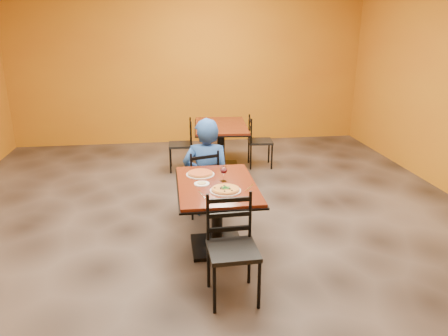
{
  "coord_description": "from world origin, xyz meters",
  "views": [
    {
      "loc": [
        -0.48,
        -4.53,
        2.31
      ],
      "look_at": [
        0.1,
        -0.3,
        0.85
      ],
      "focal_mm": 33.54,
      "sensor_mm": 36.0,
      "label": 1
    }
  ],
  "objects": [
    {
      "name": "chair_main_near",
      "position": [
        0.03,
        -1.39,
        0.47
      ],
      "size": [
        0.43,
        0.43,
        0.93
      ],
      "primitive_type": null,
      "rotation": [
        0.0,
        0.0,
        0.03
      ],
      "color": "black",
      "rests_on": "floor"
    },
    {
      "name": "wine_glass",
      "position": [
        0.08,
        -0.43,
        0.84
      ],
      "size": [
        0.08,
        0.08,
        0.18
      ],
      "primitive_type": null,
      "color": "white",
      "rests_on": "table_main"
    },
    {
      "name": "knife",
      "position": [
        0.32,
        -0.66,
        0.75
      ],
      "size": [
        0.12,
        0.19,
        0.0
      ],
      "primitive_type": "cube",
      "rotation": [
        0.0,
        0.0,
        -0.55
      ],
      "color": "silver",
      "rests_on": "table_main"
    },
    {
      "name": "pizza_main",
      "position": [
        0.06,
        -0.71,
        0.77
      ],
      "size": [
        0.28,
        0.28,
        0.02
      ],
      "primitive_type": "cylinder",
      "color": "maroon",
      "rests_on": "plate_main"
    },
    {
      "name": "chair_main_far",
      "position": [
        -0.1,
        0.45,
        0.43
      ],
      "size": [
        0.48,
        0.48,
        0.86
      ],
      "primitive_type": null,
      "rotation": [
        0.0,
        0.0,
        3.42
      ],
      "color": "black",
      "rests_on": "floor"
    },
    {
      "name": "plate_far",
      "position": [
        -0.15,
        -0.2,
        0.76
      ],
      "size": [
        0.31,
        0.31,
        0.01
      ],
      "primitive_type": "cylinder",
      "color": "white",
      "rests_on": "table_main"
    },
    {
      "name": "pizza_far",
      "position": [
        -0.15,
        -0.2,
        0.77
      ],
      "size": [
        0.28,
        0.28,
        0.02
      ],
      "primitive_type": "cylinder",
      "color": "#B96623",
      "rests_on": "plate_far"
    },
    {
      "name": "fork",
      "position": [
        -0.18,
        -0.79,
        0.75
      ],
      "size": [
        0.06,
        0.19,
        0.0
      ],
      "primitive_type": "cube",
      "rotation": [
        0.0,
        0.0,
        0.23
      ],
      "color": "silver",
      "rests_on": "table_main"
    },
    {
      "name": "table_second",
      "position": [
        0.39,
        2.2,
        0.56
      ],
      "size": [
        0.96,
        1.34,
        0.75
      ],
      "rotation": [
        0.0,
        0.0,
        -0.07
      ],
      "color": "#581C0D",
      "rests_on": "floor"
    },
    {
      "name": "plate_main",
      "position": [
        0.06,
        -0.71,
        0.76
      ],
      "size": [
        0.31,
        0.31,
        0.01
      ],
      "primitive_type": "cylinder",
      "color": "white",
      "rests_on": "table_main"
    },
    {
      "name": "diner",
      "position": [
        -0.01,
        0.51,
        0.62
      ],
      "size": [
        0.67,
        0.5,
        1.23
      ],
      "primitive_type": "imported",
      "rotation": [
        0.0,
        0.0,
        2.98
      ],
      "color": "navy",
      "rests_on": "floor"
    },
    {
      "name": "chair_second_left",
      "position": [
        -0.28,
        2.2,
        0.43
      ],
      "size": [
        0.4,
        0.4,
        0.85
      ],
      "primitive_type": null,
      "rotation": [
        0.0,
        0.0,
        -1.6
      ],
      "color": "black",
      "rests_on": "floor"
    },
    {
      "name": "chair_second_right",
      "position": [
        1.07,
        2.2,
        0.44
      ],
      "size": [
        0.43,
        0.43,
        0.87
      ],
      "primitive_type": null,
      "rotation": [
        0.0,
        0.0,
        1.47
      ],
      "color": "black",
      "rests_on": "floor"
    },
    {
      "name": "dip",
      "position": [
        -0.16,
        -0.49,
        0.76
      ],
      "size": [
        0.09,
        0.09,
        0.01
      ],
      "primitive_type": "cylinder",
      "color": "tan",
      "rests_on": "side_plate"
    },
    {
      "name": "table_main",
      "position": [
        0.0,
        -0.5,
        0.56
      ],
      "size": [
        0.83,
        1.23,
        0.75
      ],
      "color": "#581C0D",
      "rests_on": "floor"
    },
    {
      "name": "floor",
      "position": [
        0.0,
        0.0,
        0.0
      ],
      "size": [
        7.0,
        8.0,
        0.01
      ],
      "primitive_type": "cube",
      "color": "black",
      "rests_on": "ground"
    },
    {
      "name": "side_plate",
      "position": [
        -0.16,
        -0.49,
        0.76
      ],
      "size": [
        0.16,
        0.16,
        0.01
      ],
      "primitive_type": "cylinder",
      "color": "white",
      "rests_on": "table_main"
    },
    {
      "name": "wall_back",
      "position": [
        0.0,
        4.0,
        1.5
      ],
      "size": [
        7.0,
        0.01,
        3.0
      ],
      "primitive_type": "cube",
      "color": "#B67314",
      "rests_on": "ground"
    }
  ]
}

